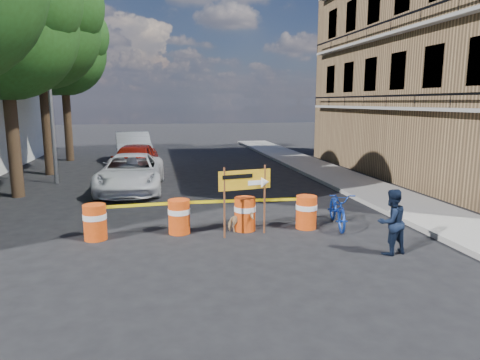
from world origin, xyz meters
name	(u,v)px	position (x,y,z in m)	size (l,w,h in m)	color
ground	(238,248)	(0.00, 0.00, 0.00)	(120.00, 120.00, 0.00)	black
sidewalk_east	(361,186)	(6.20, 6.00, 0.07)	(2.40, 40.00, 0.15)	gray
apartment_building	(468,43)	(12.00, 8.00, 6.00)	(8.00, 16.00, 12.00)	#97744D
tree_mid_a	(4,24)	(-6.74, 7.00, 6.01)	(5.25, 5.00, 8.68)	#332316
tree_mid_b	(40,27)	(-6.73, 12.00, 6.71)	(5.67, 5.40, 9.62)	#332316
tree_far	(64,51)	(-6.74, 17.00, 6.22)	(5.04, 4.80, 8.84)	#332316
streetlamp	(50,78)	(-5.93, 9.50, 4.38)	(1.25, 0.18, 8.00)	gray
barrel_far_left	(95,221)	(-3.38, 1.30, 0.47)	(0.58, 0.58, 0.90)	#DB450C
barrel_mid_left	(179,216)	(-1.29, 1.42, 0.47)	(0.58, 0.58, 0.90)	#DB450C
barrel_mid_right	(245,213)	(0.45, 1.35, 0.47)	(0.58, 0.58, 0.90)	#DB450C
barrel_far_right	(306,211)	(2.13, 1.21, 0.47)	(0.58, 0.58, 0.90)	#DB450C
detour_sign	(251,185)	(0.54, 0.94, 1.33)	(1.39, 0.37, 1.81)	#592D19
pedestrian	(391,222)	(3.31, -1.06, 0.75)	(0.73, 0.57, 1.50)	black
bicycle	(338,193)	(3.04, 1.20, 0.96)	(0.67, 1.01, 1.92)	#13349D
dog	(241,222)	(0.31, 1.16, 0.29)	(0.31, 0.68, 0.58)	tan
suv_white	(131,173)	(-2.80, 7.32, 0.71)	(2.35, 5.09, 1.42)	silver
sedan_red	(134,161)	(-2.80, 10.30, 0.78)	(1.85, 4.60, 1.57)	maroon
sedan_silver	(133,147)	(-3.09, 15.48, 0.86)	(1.82, 5.21, 1.72)	#B8BBC0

